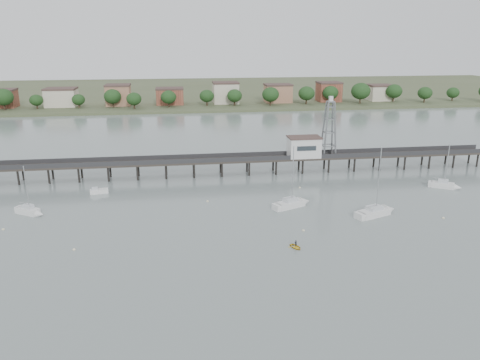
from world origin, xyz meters
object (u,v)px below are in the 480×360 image
at_px(pier, 207,161).
at_px(sailboat_d, 380,211).
at_px(sailboat_e, 447,186).
at_px(sailboat_c, 295,203).
at_px(yellow_dinghy, 296,248).
at_px(lattice_tower, 329,129).
at_px(sailboat_b, 32,212).
at_px(white_tender, 99,191).

bearing_deg(pier, sailboat_d, -45.00).
relative_size(sailboat_e, sailboat_d, 0.75).
distance_m(sailboat_c, yellow_dinghy, 20.25).
xyz_separation_m(lattice_tower, sailboat_b, (-68.16, -22.70, -10.44)).
bearing_deg(sailboat_c, pier, 99.36).
bearing_deg(pier, sailboat_e, -18.52).
bearing_deg(sailboat_b, white_tender, 77.69).
height_order(sailboat_b, white_tender, sailboat_b).
xyz_separation_m(pier, sailboat_b, (-36.66, -22.70, -3.14)).
xyz_separation_m(pier, white_tender, (-25.46, -10.84, -3.32)).
height_order(lattice_tower, sailboat_c, lattice_tower).
distance_m(lattice_tower, yellow_dinghy, 50.13).
distance_m(pier, yellow_dinghy, 46.29).
bearing_deg(sailboat_e, lattice_tower, 173.12).
relative_size(sailboat_c, white_tender, 3.27).
bearing_deg(yellow_dinghy, pier, 80.23).
bearing_deg(sailboat_d, lattice_tower, 69.06).
bearing_deg(lattice_tower, pier, -180.00).
distance_m(pier, sailboat_e, 57.59).
xyz_separation_m(sailboat_c, sailboat_d, (15.47, -6.97, -0.01)).
bearing_deg(sailboat_b, sailboat_e, 33.82).
relative_size(pier, sailboat_b, 14.39).
relative_size(pier, sailboat_d, 10.15).
height_order(white_tender, yellow_dinghy, white_tender).
xyz_separation_m(pier, sailboat_e, (54.53, -18.26, -3.14)).
relative_size(lattice_tower, sailboat_b, 1.49).
xyz_separation_m(sailboat_b, white_tender, (11.20, 11.86, -0.18)).
bearing_deg(sailboat_e, sailboat_b, -145.68).
xyz_separation_m(pier, lattice_tower, (31.50, 0.00, 7.31)).
distance_m(sailboat_b, yellow_dinghy, 53.01).
height_order(lattice_tower, sailboat_d, lattice_tower).
bearing_deg(pier, sailboat_b, -148.23).
height_order(sailboat_e, sailboat_d, sailboat_d).
height_order(sailboat_e, sailboat_b, sailboat_e).
distance_m(sailboat_e, sailboat_b, 91.30).
relative_size(sailboat_d, yellow_dinghy, 5.85).
distance_m(pier, sailboat_c, 30.14).
height_order(pier, sailboat_b, sailboat_b).
bearing_deg(yellow_dinghy, lattice_tower, 41.65).
bearing_deg(white_tender, pier, 13.88).
bearing_deg(lattice_tower, sailboat_d, -89.14).
xyz_separation_m(sailboat_b, sailboat_d, (68.64, -9.28, -0.02)).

